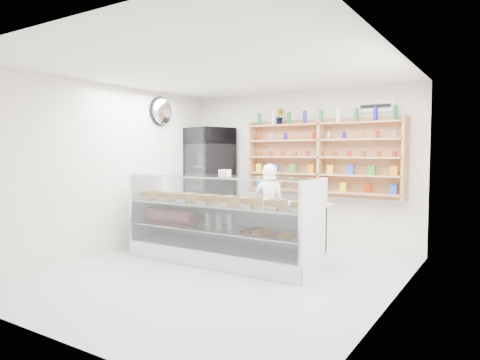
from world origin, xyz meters
The scene contains 8 objects.
room centered at (0.00, 0.00, 1.40)m, with size 5.00×5.00×5.00m.
display_counter centered at (-0.38, 0.55, 0.36)m, with size 3.06×0.92×1.33m.
shop_worker centered at (-0.15, 1.66, 0.75)m, with size 0.54×0.36×1.49m, color white.
drinks_cooler centered at (-1.78, 2.14, 1.09)m, with size 0.96×0.94×2.17m.
wall_shelving centered at (0.50, 2.34, 1.59)m, with size 2.84×0.28×1.33m.
potted_plant centered at (-0.31, 2.34, 2.34)m, with size 0.16×0.13×0.30m, color #1E6626.
security_mirror centered at (-2.17, 1.20, 2.45)m, with size 0.15×0.50×0.50m, color silver.
wall_sign centered at (1.40, 2.47, 2.45)m, with size 0.62×0.03×0.20m, color white.
Camera 1 is at (3.34, -4.77, 1.69)m, focal length 32.00 mm.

